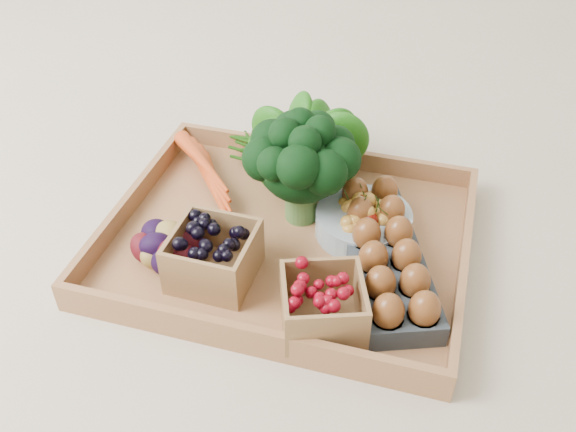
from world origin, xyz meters
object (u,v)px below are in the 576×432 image
(tray, at_px, (288,242))
(broccoli, at_px, (301,183))
(egg_carton, at_px, (384,260))
(cherry_bowl, at_px, (363,223))

(tray, height_order, broccoli, broccoli)
(tray, distance_m, egg_carton, 0.16)
(tray, bearing_deg, cherry_bowl, 22.93)
(tray, xyz_separation_m, broccoli, (0.01, 0.06, 0.07))
(egg_carton, bearing_deg, cherry_bowl, 100.53)
(broccoli, xyz_separation_m, egg_carton, (0.15, -0.08, -0.05))
(tray, height_order, cherry_bowl, cherry_bowl)
(cherry_bowl, height_order, egg_carton, cherry_bowl)
(tray, xyz_separation_m, cherry_bowl, (0.11, 0.05, 0.03))
(tray, xyz_separation_m, egg_carton, (0.16, -0.03, 0.03))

